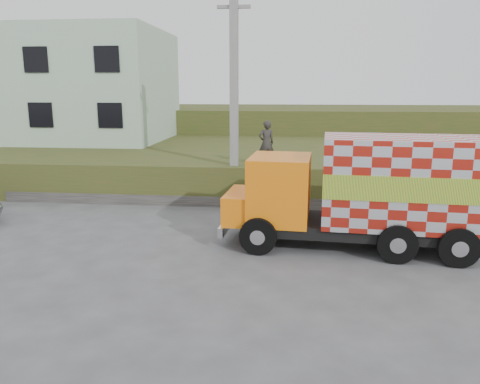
# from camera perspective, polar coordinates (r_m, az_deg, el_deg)

# --- Properties ---
(ground) EXTENTS (120.00, 120.00, 0.00)m
(ground) POSITION_cam_1_polar(r_m,az_deg,el_deg) (13.66, 1.24, -6.16)
(ground) COLOR #474749
(ground) RESTS_ON ground
(embankment) EXTENTS (40.00, 12.00, 1.50)m
(embankment) POSITION_cam_1_polar(r_m,az_deg,el_deg) (23.21, 3.32, 3.54)
(embankment) COLOR #324818
(embankment) RESTS_ON ground
(embankment_far) EXTENTS (40.00, 12.00, 3.00)m
(embankment_far) POSITION_cam_1_polar(r_m,az_deg,el_deg) (35.03, 4.29, 7.82)
(embankment_far) COLOR #324818
(embankment_far) RESTS_ON ground
(retaining_strip) EXTENTS (16.00, 0.50, 0.40)m
(retaining_strip) POSITION_cam_1_polar(r_m,az_deg,el_deg) (17.86, -4.03, -1.01)
(retaining_strip) COLOR #595651
(retaining_strip) RESTS_ON ground
(building) EXTENTS (10.00, 8.00, 6.00)m
(building) POSITION_cam_1_polar(r_m,az_deg,el_deg) (28.57, -19.42, 12.11)
(building) COLOR #A3BDA2
(building) RESTS_ON embankment
(utility_pole) EXTENTS (1.20, 0.30, 8.00)m
(utility_pole) POSITION_cam_1_polar(r_m,az_deg,el_deg) (17.62, -0.73, 11.56)
(utility_pole) COLOR gray
(utility_pole) RESTS_ON ground
(cargo_truck) EXTENTS (7.15, 2.89, 3.12)m
(cargo_truck) POSITION_cam_1_polar(r_m,az_deg,el_deg) (13.28, 15.10, 0.05)
(cargo_truck) COLOR black
(cargo_truck) RESTS_ON ground
(cow) EXTENTS (0.71, 1.53, 1.28)m
(cow) POSITION_cam_1_polar(r_m,az_deg,el_deg) (13.91, 1.70, -3.05)
(cow) COLOR black
(cow) RESTS_ON ground
(pedestrian) EXTENTS (0.73, 0.61, 1.69)m
(pedestrian) POSITION_cam_1_polar(r_m,az_deg,el_deg) (17.83, 3.22, 5.99)
(pedestrian) COLOR #2D2B28
(pedestrian) RESTS_ON embankment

